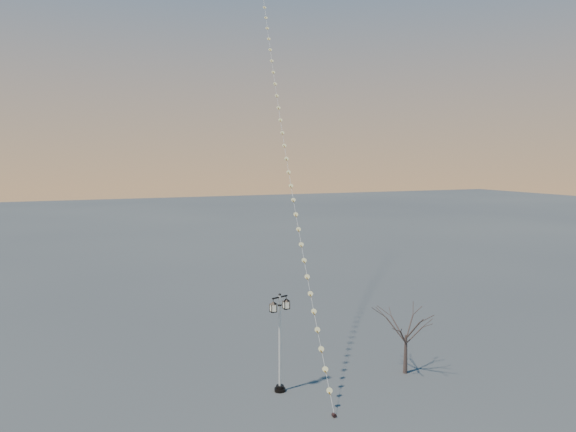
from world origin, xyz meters
TOP-DOWN VIEW (x-y plane):
  - ground at (0.00, 0.00)m, footprint 300.00×300.00m
  - street_lamp at (0.48, 2.34)m, footprint 1.31×0.74m
  - bare_tree at (8.09, 1.78)m, footprint 2.49×2.49m
  - kite_train at (5.72, 15.62)m, footprint 8.40×34.47m

SIDE VIEW (x-z plane):
  - ground at x=0.00m, z-range 0.00..0.00m
  - bare_tree at x=8.09m, z-range 0.80..4.94m
  - street_lamp at x=0.48m, z-range 0.29..5.64m
  - kite_train at x=5.72m, z-range -0.10..37.76m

